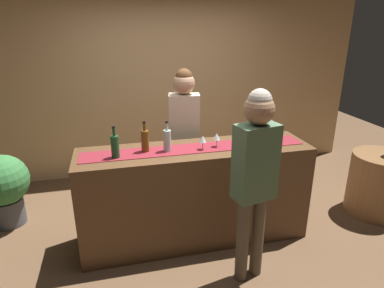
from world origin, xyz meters
name	(u,v)px	position (x,y,z in m)	size (l,w,h in m)	color
ground_plane	(195,236)	(0.00, 0.00, 0.00)	(10.00, 10.00, 0.00)	brown
back_wall	(163,76)	(0.00, 1.90, 1.45)	(6.00, 0.12, 2.90)	tan
bar_counter	(195,194)	(0.00, 0.00, 0.51)	(2.31, 0.60, 1.02)	#543821
counter_runner_cloth	(195,148)	(0.00, 0.00, 1.02)	(2.19, 0.28, 0.01)	maroon
wine_bottle_amber	(145,141)	(-0.48, 0.03, 1.13)	(0.07, 0.07, 0.30)	brown
wine_bottle_clear	(167,140)	(-0.28, -0.01, 1.13)	(0.07, 0.07, 0.30)	#B2C6C1
wine_bottle_green	(115,146)	(-0.76, -0.06, 1.13)	(0.07, 0.07, 0.30)	#194723
wine_glass_near_customer	(217,137)	(0.21, -0.01, 1.12)	(0.07, 0.07, 0.14)	silver
wine_glass_mid_counter	(276,131)	(0.87, 0.03, 1.12)	(0.07, 0.07, 0.14)	silver
wine_glass_far_end	(203,139)	(0.06, -0.05, 1.12)	(0.07, 0.07, 0.14)	silver
bartender	(184,127)	(0.02, 0.58, 1.07)	(0.37, 0.26, 1.72)	#26262B
customer_sipping	(255,169)	(0.32, -0.69, 1.07)	(0.37, 0.27, 1.72)	brown
round_side_table	(378,184)	(2.25, -0.02, 0.37)	(0.68, 0.68, 0.74)	brown
potted_plant_tall	(3,186)	(-2.01, 0.75, 0.48)	(0.57, 0.57, 0.83)	#4C4C51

